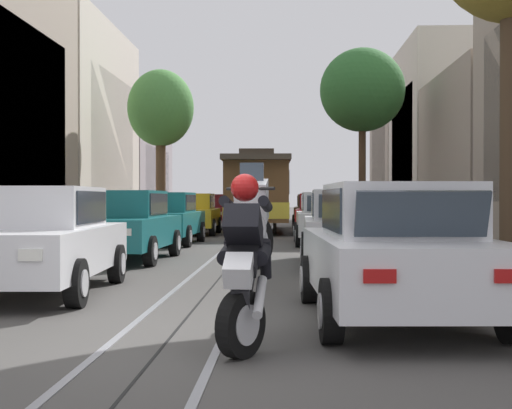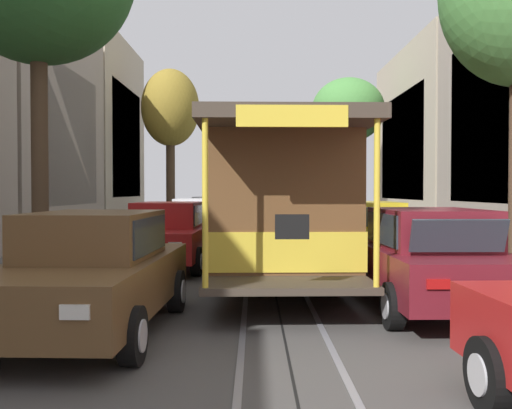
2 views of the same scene
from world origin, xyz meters
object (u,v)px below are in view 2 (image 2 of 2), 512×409
(parked_car_teal_second_left, at_px, (317,214))
(parked_car_teal_mid_left, at_px, (335,221))
(parked_car_white_mid_right, at_px, (197,221))
(cable_car_trolley, at_px, (272,200))
(parked_car_red_fourth_right, at_px, (168,235))
(parked_car_maroon_fifth_left, at_px, (427,258))
(parked_car_white_near_right, at_px, (220,209))
(street_tree_kerb_left_near, at_px, (348,111))
(parked_car_white_near_left, at_px, (306,210))
(street_tree_kerb_right_near, at_px, (170,110))
(parked_car_brown_fifth_right, at_px, (92,272))
(parked_car_white_second_right, at_px, (210,213))
(parked_car_yellow_fourth_left, at_px, (366,233))
(motorcycle_with_rider, at_px, (248,206))

(parked_car_teal_second_left, relative_size, parked_car_teal_mid_left, 1.00)
(parked_car_white_mid_right, distance_m, cable_car_trolley, 8.31)
(parked_car_teal_second_left, height_order, parked_car_red_fourth_right, same)
(parked_car_maroon_fifth_left, distance_m, cable_car_trolley, 4.07)
(parked_car_white_near_right, height_order, street_tree_kerb_left_near, street_tree_kerb_left_near)
(parked_car_white_near_left, distance_m, street_tree_kerb_right_near, 9.11)
(parked_car_red_fourth_right, xyz_separation_m, cable_car_trolley, (-2.47, 1.64, 0.86))
(parked_car_red_fourth_right, distance_m, parked_car_brown_fifth_right, 6.32)
(parked_car_maroon_fifth_left, distance_m, parked_car_red_fourth_right, 6.84)
(parked_car_red_fourth_right, bearing_deg, street_tree_kerb_right_near, -81.79)
(parked_car_white_second_right, distance_m, parked_car_brown_fifth_right, 19.25)
(parked_car_yellow_fourth_left, relative_size, parked_car_white_mid_right, 1.00)
(parked_car_white_near_right, xyz_separation_m, parked_car_white_mid_right, (-0.01, 13.28, 0.00))
(street_tree_kerb_right_near, relative_size, motorcycle_with_rider, 4.43)
(parked_car_white_near_right, height_order, street_tree_kerb_right_near, street_tree_kerb_right_near)
(parked_car_teal_second_left, relative_size, parked_car_red_fourth_right, 1.00)
(parked_car_white_second_right, bearing_deg, parked_car_red_fourth_right, 90.01)
(parked_car_maroon_fifth_left, distance_m, street_tree_kerb_right_near, 22.97)
(parked_car_teal_mid_left, bearing_deg, parked_car_red_fourth_right, 51.88)
(parked_car_red_fourth_right, distance_m, motorcycle_with_rider, 21.13)
(parked_car_yellow_fourth_left, relative_size, street_tree_kerb_right_near, 0.53)
(parked_car_white_near_left, height_order, parked_car_white_near_right, same)
(street_tree_kerb_right_near, bearing_deg, parked_car_yellow_fourth_left, 114.69)
(parked_car_white_near_right, xyz_separation_m, parked_car_brown_fifth_right, (0.08, 25.86, 0.00))
(parked_car_teal_second_left, height_order, street_tree_kerb_right_near, street_tree_kerb_right_near)
(parked_car_maroon_fifth_left, xyz_separation_m, parked_car_brown_fifth_right, (4.84, 1.45, 0.00))
(parked_car_white_mid_right, xyz_separation_m, parked_car_red_fourth_right, (0.05, 6.27, 0.00))
(parked_car_teal_mid_left, relative_size, parked_car_brown_fifth_right, 1.00)
(parked_car_white_near_right, relative_size, motorcycle_with_rider, 2.37)
(parked_car_teal_mid_left, bearing_deg, motorcycle_with_rider, -77.41)
(parked_car_teal_mid_left, distance_m, street_tree_kerb_left_near, 12.15)
(parked_car_white_mid_right, bearing_deg, parked_car_red_fourth_right, 89.51)
(parked_car_white_near_right, bearing_deg, street_tree_kerb_right_near, 53.58)
(parked_car_white_near_left, bearing_deg, parked_car_white_second_right, 42.54)
(parked_car_white_second_right, xyz_separation_m, parked_car_white_mid_right, (-0.05, 6.66, 0.00))
(parked_car_teal_second_left, height_order, parked_car_brown_fifth_right, same)
(parked_car_teal_mid_left, height_order, parked_car_yellow_fourth_left, same)
(parked_car_teal_second_left, bearing_deg, street_tree_kerb_left_near, -113.79)
(parked_car_maroon_fifth_left, bearing_deg, parked_car_white_near_right, -78.97)
(parked_car_white_mid_right, height_order, parked_car_red_fourth_right, same)
(parked_car_white_mid_right, distance_m, motorcycle_with_rider, 14.89)
(parked_car_white_near_left, xyz_separation_m, parked_car_white_second_right, (4.94, 4.53, 0.00))
(parked_car_teal_second_left, relative_size, parked_car_brown_fifth_right, 1.00)
(parked_car_white_near_right, bearing_deg, parked_car_red_fourth_right, 89.87)
(parked_car_red_fourth_right, xyz_separation_m, street_tree_kerb_left_near, (-7.16, -17.01, 5.36))
(parked_car_white_near_right, distance_m, parked_car_white_mid_right, 13.28)
(parked_car_teal_mid_left, bearing_deg, street_tree_kerb_right_near, -53.74)
(parked_car_teal_mid_left, xyz_separation_m, parked_car_brown_fifth_right, (4.99, 12.64, 0.00))
(parked_car_maroon_fifth_left, bearing_deg, motorcycle_with_rider, -83.11)
(parked_car_white_near_right, relative_size, parked_car_brown_fifth_right, 1.00)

